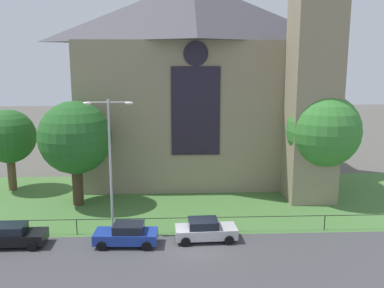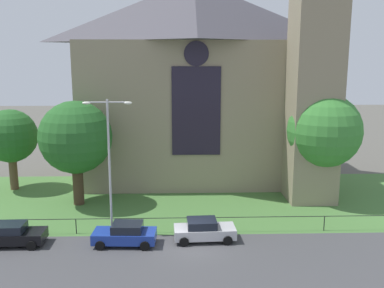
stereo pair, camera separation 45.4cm
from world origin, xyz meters
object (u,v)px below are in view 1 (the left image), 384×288
at_px(parked_car_black, 13,235).
at_px(parked_car_silver, 205,230).
at_px(tree_left_far, 9,137).
at_px(tree_left_near, 75,138).
at_px(streetlamp_near, 110,152).
at_px(church_building, 201,80).
at_px(parked_car_blue, 127,234).
at_px(tree_right_near, 324,131).

relative_size(parked_car_black, parked_car_silver, 0.99).
bearing_deg(tree_left_far, tree_left_near, -32.40).
bearing_deg(streetlamp_near, parked_car_silver, -11.50).
height_order(church_building, parked_car_blue, church_building).
distance_m(streetlamp_near, parked_car_blue, 5.71).
xyz_separation_m(parked_car_black, parked_car_blue, (7.59, -0.18, 0.00)).
bearing_deg(tree_right_near, parked_car_blue, -152.23).
relative_size(tree_left_far, parked_car_blue, 1.80).
distance_m(streetlamp_near, parked_car_silver, 8.49).
bearing_deg(tree_left_far, streetlamp_near, -45.27).
distance_m(tree_left_near, parked_car_blue, 11.06).
distance_m(parked_car_black, parked_car_blue, 7.59).
bearing_deg(parked_car_silver, streetlamp_near, 165.87).
distance_m(tree_right_near, parked_car_black, 25.68).
height_order(tree_left_far, parked_car_black, tree_left_far).
distance_m(tree_right_near, tree_left_near, 21.11).
bearing_deg(church_building, parked_car_silver, -92.37).
relative_size(church_building, tree_left_near, 2.91).
bearing_deg(streetlamp_near, tree_right_near, 20.91).
relative_size(streetlamp_near, parked_car_silver, 2.26).
bearing_deg(parked_car_silver, church_building, 85.00).
xyz_separation_m(tree_left_near, parked_car_blue, (5.02, -8.44, -5.08)).
distance_m(tree_left_far, parked_car_blue, 18.41).
bearing_deg(parked_car_silver, parked_car_blue, -176.84).
bearing_deg(tree_right_near, church_building, 141.18).
bearing_deg(parked_car_blue, parked_car_black, 1.46).
relative_size(tree_right_near, tree_left_near, 1.06).
bearing_deg(tree_left_far, tree_right_near, -9.13).
height_order(tree_left_far, tree_left_near, tree_left_near).
relative_size(tree_left_far, tree_left_near, 0.86).
xyz_separation_m(parked_car_blue, parked_car_silver, (5.34, 0.54, 0.00)).
xyz_separation_m(tree_left_near, streetlamp_near, (3.84, -6.57, 0.18)).
xyz_separation_m(church_building, streetlamp_near, (-7.19, -14.71, -4.27)).
bearing_deg(parked_car_blue, tree_left_far, -43.96).
distance_m(streetlamp_near, parked_car_black, 8.46).
bearing_deg(tree_left_near, tree_left_far, 147.60).
relative_size(tree_right_near, parked_car_black, 2.24).
bearing_deg(tree_right_near, parked_car_silver, -143.58).
relative_size(streetlamp_near, parked_car_blue, 2.25).
xyz_separation_m(church_building, tree_right_near, (10.08, -8.11, -3.99)).
distance_m(church_building, tree_left_far, 19.27).
bearing_deg(tree_right_near, tree_left_near, -179.93).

